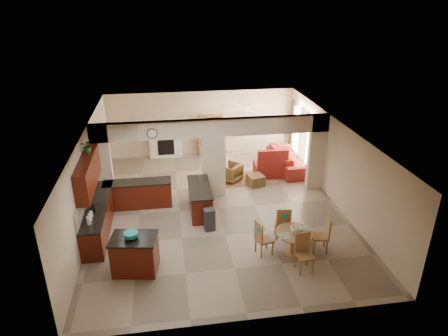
{
  "coord_description": "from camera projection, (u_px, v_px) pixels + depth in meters",
  "views": [
    {
      "loc": [
        -1.55,
        -11.53,
        6.65
      ],
      "look_at": [
        0.26,
        0.3,
        1.33
      ],
      "focal_mm": 32.0,
      "sensor_mm": 36.0,
      "label": 1
    }
  ],
  "objects": [
    {
      "name": "plant",
      "position": [
        88.0,
        146.0,
        11.49
      ],
      "size": [
        0.4,
        0.36,
        0.38
      ],
      "primitive_type": "imported",
      "rotation": [
        0.0,
        0.0,
        -0.19
      ],
      "color": "#1F5015",
      "rests_on": "upper_cabinets"
    },
    {
      "name": "chair_east",
      "position": [
        324.0,
        233.0,
        10.95
      ],
      "size": [
        0.49,
        0.49,
        1.02
      ],
      "rotation": [
        0.0,
        0.0,
        4.53
      ],
      "color": "brown",
      "rests_on": "floor"
    },
    {
      "name": "drape_b_right",
      "position": [
        292.0,
        126.0,
        17.54
      ],
      "size": [
        0.1,
        0.28,
        2.3
      ],
      "primitive_type": "cube",
      "color": "#402019",
      "rests_on": "wall_right"
    },
    {
      "name": "armchair",
      "position": [
        231.0,
        172.0,
        15.19
      ],
      "size": [
        1.02,
        1.02,
        0.66
      ],
      "primitive_type": "imported",
      "rotation": [
        0.0,
        0.0,
        3.92
      ],
      "color": "maroon",
      "rests_on": "floor"
    },
    {
      "name": "drape_a_left",
      "position": [
        315.0,
        150.0,
        14.92
      ],
      "size": [
        0.1,
        0.28,
        2.3
      ],
      "primitive_type": "cube",
      "color": "#402019",
      "rests_on": "wall_right"
    },
    {
      "name": "window_a",
      "position": [
        311.0,
        144.0,
        15.47
      ],
      "size": [
        0.02,
        0.9,
        1.9
      ],
      "primitive_type": "cube",
      "color": "white",
      "rests_on": "wall_right"
    },
    {
      "name": "peninsula",
      "position": [
        200.0,
        199.0,
        12.96
      ],
      "size": [
        0.7,
        1.85,
        0.91
      ],
      "color": "#430B07",
      "rests_on": "floor"
    },
    {
      "name": "shelving_unit",
      "position": [
        210.0,
        135.0,
        17.36
      ],
      "size": [
        1.0,
        0.32,
        1.8
      ],
      "primitive_type": "cube",
      "color": "brown",
      "rests_on": "floor"
    },
    {
      "name": "ceiling_fan",
      "position": [
        246.0,
        108.0,
        15.2
      ],
      "size": [
        1.0,
        1.0,
        0.1
      ],
      "primitive_type": "cylinder",
      "color": "white",
      "rests_on": "ceiling"
    },
    {
      "name": "glazed_door",
      "position": [
        303.0,
        141.0,
        16.29
      ],
      "size": [
        0.02,
        0.7,
        2.1
      ],
      "primitive_type": "cube",
      "color": "white",
      "rests_on": "wall_right"
    },
    {
      "name": "ceiling",
      "position": [
        217.0,
        128.0,
        12.19
      ],
      "size": [
        10.0,
        10.0,
        0.0
      ],
      "primitive_type": "plane",
      "rotation": [
        3.14,
        0.0,
        0.0
      ],
      "color": "white",
      "rests_on": "wall_back"
    },
    {
      "name": "ottoman",
      "position": [
        256.0,
        180.0,
        14.85
      ],
      "size": [
        0.68,
        0.68,
        0.4
      ],
      "primitive_type": "cube",
      "rotation": [
        0.0,
        0.0,
        0.25
      ],
      "color": "maroon",
      "rests_on": "floor"
    },
    {
      "name": "chair_south",
      "position": [
        304.0,
        250.0,
        10.23
      ],
      "size": [
        0.46,
        0.46,
        1.02
      ],
      "rotation": [
        0.0,
        0.0,
        0.09
      ],
      "color": "brown",
      "rests_on": "floor"
    },
    {
      "name": "rug",
      "position": [
        241.0,
        179.0,
        15.39
      ],
      "size": [
        1.6,
        1.3,
        0.01
      ],
      "primitive_type": "cube",
      "color": "#9B5C38",
      "rests_on": "floor"
    },
    {
      "name": "partition_left_pier",
      "position": [
        102.0,
        165.0,
        13.15
      ],
      "size": [
        0.6,
        0.25,
        2.8
      ],
      "primitive_type": "cube",
      "color": "beige",
      "rests_on": "floor"
    },
    {
      "name": "wall_left",
      "position": [
        88.0,
        178.0,
        12.21
      ],
      "size": [
        0.0,
        10.0,
        10.0
      ],
      "primitive_type": "plane",
      "rotation": [
        1.57,
        0.0,
        1.57
      ],
      "color": "beige",
      "rests_on": "floor"
    },
    {
      "name": "dining_table",
      "position": [
        294.0,
        239.0,
        10.85
      ],
      "size": [
        1.02,
        1.02,
        0.69
      ],
      "color": "brown",
      "rests_on": "floor"
    },
    {
      "name": "chair_west",
      "position": [
        262.0,
        237.0,
        10.79
      ],
      "size": [
        0.51,
        0.51,
        1.02
      ],
      "rotation": [
        0.0,
        0.0,
        1.83
      ],
      "color": "brown",
      "rests_on": "floor"
    },
    {
      "name": "trash_can",
      "position": [
        209.0,
        220.0,
        12.01
      ],
      "size": [
        0.34,
        0.31,
        0.65
      ],
      "primitive_type": "cube",
      "rotation": [
        0.0,
        0.0,
        0.16
      ],
      "color": "#2A2A2D",
      "rests_on": "floor"
    },
    {
      "name": "upper_cabinets",
      "position": [
        88.0,
        173.0,
        11.3
      ],
      "size": [
        0.35,
        2.4,
        0.9
      ],
      "primitive_type": "cube",
      "color": "#430B07",
      "rests_on": "wall_left"
    },
    {
      "name": "wall_front",
      "position": [
        250.0,
        268.0,
        8.24
      ],
      "size": [
        8.0,
        0.0,
        8.0
      ],
      "primitive_type": "plane",
      "rotation": [
        -1.57,
        0.0,
        0.0
      ],
      "color": "beige",
      "rests_on": "floor"
    },
    {
      "name": "wall_right",
      "position": [
        336.0,
        163.0,
        13.31
      ],
      "size": [
        0.0,
        10.0,
        10.0
      ],
      "primitive_type": "plane",
      "rotation": [
        1.57,
        0.0,
        -1.57
      ],
      "color": "beige",
      "rests_on": "floor"
    },
    {
      "name": "floor",
      "position": [
        218.0,
        208.0,
        13.33
      ],
      "size": [
        10.0,
        10.0,
        0.0
      ],
      "primitive_type": "plane",
      "color": "gray",
      "rests_on": "ground"
    },
    {
      "name": "drape_b_left",
      "position": [
        301.0,
        135.0,
        16.45
      ],
      "size": [
        0.1,
        0.28,
        2.3
      ],
      "primitive_type": "cube",
      "color": "#402019",
      "rests_on": "wall_right"
    },
    {
      "name": "kitchen_island",
      "position": [
        135.0,
        254.0,
        10.18
      ],
      "size": [
        1.27,
        0.99,
        1.0
      ],
      "rotation": [
        0.0,
        0.0,
        -0.16
      ],
      "color": "#430B07",
      "rests_on": "floor"
    },
    {
      "name": "kitchen_counter",
      "position": [
        116.0,
        207.0,
        12.46
      ],
      "size": [
        2.52,
        3.29,
        1.48
      ],
      "color": "#430B07",
      "rests_on": "floor"
    },
    {
      "name": "wall_clock",
      "position": [
        152.0,
        134.0,
        12.82
      ],
      "size": [
        0.34,
        0.03,
        0.34
      ],
      "primitive_type": "cylinder",
      "rotation": [
        1.57,
        0.0,
        0.0
      ],
      "color": "#492B18",
      "rests_on": "partition_header"
    },
    {
      "name": "partition_header",
      "position": [
        213.0,
        128.0,
        13.21
      ],
      "size": [
        8.0,
        0.25,
        0.6
      ],
      "primitive_type": "cube",
      "color": "beige",
      "rests_on": "partition_center_pier"
    },
    {
      "name": "fireplace",
      "position": [
        166.0,
        144.0,
        17.22
      ],
      "size": [
        1.6,
        0.35,
        1.2
      ],
      "color": "white",
      "rests_on": "floor"
    },
    {
      "name": "partition_right_pier",
      "position": [
        317.0,
        152.0,
        14.17
      ],
      "size": [
        0.6,
        0.25,
        2.8
      ],
      "primitive_type": "cube",
      "color": "beige",
      "rests_on": "floor"
    },
    {
      "name": "partition_center_pier",
      "position": [
        214.0,
        166.0,
        13.78
      ],
      "size": [
        0.8,
        0.25,
        2.2
      ],
      "primitive_type": "cube",
      "color": "beige",
      "rests_on": "floor"
    },
    {
      "name": "chair_north",
      "position": [
        283.0,
        222.0,
        11.49
      ],
      "size": [
        0.47,
        0.47,
        1.02
      ],
      "rotation": [
        0.0,
        0.0,
        3.01
      ],
      "color": "brown",
      "rests_on": "floor"
    },
    {
      "name": "sofa",
      "position": [
        289.0,
        159.0,
        16.2
      ],
      "size": [
        2.74,
        1.19,
        0.79
      ],
      "primitive_type": "imported",
      "rotation": [
        0.0,
        0.0,
        1.62
      ],
      "color": "maroon",
      "rests_on": "floor"
    },
    {
      "name": "teal_bowl",
      "position": [
        131.0,
        235.0,
        9.92
      ],
      "size": [
        0.36,
        0.36,
        0.17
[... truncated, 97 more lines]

